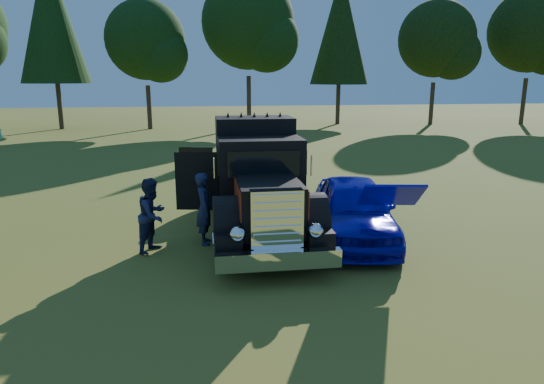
{
  "coord_description": "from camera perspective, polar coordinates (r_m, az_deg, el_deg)",
  "views": [
    {
      "loc": [
        0.04,
        -10.38,
        4.04
      ],
      "look_at": [
        1.62,
        0.47,
        1.44
      ],
      "focal_mm": 32.0,
      "sensor_mm": 36.0,
      "label": 1
    }
  ],
  "objects": [
    {
      "name": "spectator_near",
      "position": [
        12.01,
        -7.93,
        -1.95
      ],
      "size": [
        0.43,
        0.66,
        1.79
      ],
      "primitive_type": "imported",
      "rotation": [
        0.0,
        0.0,
        1.57
      ],
      "color": "#222350",
      "rests_on": "ground"
    },
    {
      "name": "spectator_far",
      "position": [
        11.74,
        -13.87,
        -2.64
      ],
      "size": [
        1.0,
        1.08,
        1.77
      ],
      "primitive_type": "imported",
      "rotation": [
        0.0,
        0.0,
        1.07
      ],
      "color": "#1D2444",
      "rests_on": "ground"
    },
    {
      "name": "hotrod_coupe",
      "position": [
        12.41,
        9.58,
        -2.02
      ],
      "size": [
        2.59,
        4.86,
        1.89
      ],
      "color": "#060C8F",
      "rests_on": "ground"
    },
    {
      "name": "diamond_t_truck",
      "position": [
        12.52,
        -1.63,
        0.61
      ],
      "size": [
        3.37,
        7.16,
        3.0
      ],
      "color": "black",
      "rests_on": "ground"
    },
    {
      "name": "treeline",
      "position": [
        39.63,
        -8.35,
        18.54
      ],
      "size": [
        72.1,
        19.12,
        13.84
      ],
      "color": "#2D2116",
      "rests_on": "ground"
    },
    {
      "name": "ground",
      "position": [
        11.14,
        -7.99,
        -8.06
      ],
      "size": [
        120.0,
        120.0,
        0.0
      ],
      "primitive_type": "plane",
      "color": "#435A1A",
      "rests_on": "ground"
    }
  ]
}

